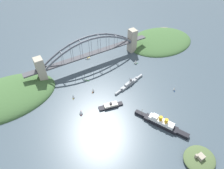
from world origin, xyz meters
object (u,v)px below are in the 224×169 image
Objects in this scene: ocean_liner at (161,123)px; small_boat_2 at (73,96)px; harbor_arch_bridge at (91,53)px; small_boat_1 at (87,80)px; fort_island_mid_harbor at (199,159)px; small_boat_0 at (93,90)px; small_boat_3 at (136,62)px; small_boat_4 at (81,112)px; seaplane_taxiing_near_bridge at (88,58)px; small_boat_5 at (174,89)px; harbor_ferry_steamer at (111,106)px; naval_cruiser at (129,84)px.

ocean_liner is 9.24× the size of small_boat_2.
harbor_arch_bridge is 29.52× the size of small_boat_1.
fort_island_mid_harbor is 189.50m from small_boat_0.
small_boat_1 is 0.88× the size of small_boat_3.
small_boat_1 is 0.92× the size of small_boat_4.
small_boat_5 reaches higher than seaplane_taxiing_near_bridge.
small_boat_4 is (97.05, -146.28, 0.59)m from fort_island_mid_harbor.
small_boat_1 is at bearing -75.33° from fort_island_mid_harbor.
small_boat_4 is at bearing 57.74° from small_boat_1.
harbor_arch_bridge is 81.31m from small_boat_0.
small_boat_0 is at bearing -79.24° from harbor_ferry_steamer.
harbor_ferry_steamer is (24.43, 115.45, -24.22)m from harbor_arch_bridge.
naval_cruiser is 7.40× the size of small_boat_4.
harbor_arch_bridge reaches higher than small_boat_0.
seaplane_taxiing_near_bridge reaches higher than small_boat_1.
ocean_liner is at bearing 123.48° from harbor_ferry_steamer.
seaplane_taxiing_near_bridge is at bearing -110.38° from small_boat_0.
naval_cruiser is at bearing -153.97° from harbor_ferry_steamer.
small_boat_5 is (-87.57, 162.99, 2.02)m from seaplane_taxiing_near_bridge.
small_boat_2 is (34.94, -4.15, 0.04)m from small_boat_0.
small_boat_4 is (101.90, 16.00, 1.45)m from naval_cruiser.
fort_island_mid_harbor is 4.26× the size of small_boat_3.
fort_island_mid_harbor is 4.33× the size of seaplane_taxiing_near_bridge.
ocean_liner is at bearing 32.54° from small_boat_5.
fort_island_mid_harbor is 4.84× the size of small_boat_1.
small_boat_1 is (60.36, -49.79, -2.26)m from naval_cruiser.
small_boat_1 is at bearing -122.26° from small_boat_4.
ocean_liner is 1.94× the size of harbor_ferry_steamer.
small_boat_4 is at bearing 41.49° from small_boat_0.
seaplane_taxiing_near_bridge is at bearing -117.08° from small_boat_1.
harbor_ferry_steamer is at bearing 79.26° from seaplane_taxiing_near_bridge.
small_boat_2 is at bearing 44.42° from harbor_arch_bridge.
small_boat_4 is (148.50, 61.53, -0.14)m from small_boat_3.
small_boat_2 is at bearing -63.05° from fort_island_mid_harbor.
harbor_arch_bridge reaches higher than small_boat_1.
ocean_liner is 207.64m from seaplane_taxiing_near_bridge.
naval_cruiser is at bearing -95.90° from ocean_liner.
small_boat_1 is at bearing -95.80° from small_boat_0.
small_boat_3 is (-106.97, 4.27, 3.86)m from small_boat_1.
naval_cruiser is 115.10m from seaplane_taxiing_near_bridge.
fort_island_mid_harbor is at bearing 95.01° from seaplane_taxiing_near_bridge.
small_boat_5 is (-58.72, 51.56, 0.83)m from naval_cruiser.
small_boat_5 is at bearing 122.54° from harbor_arch_bridge.
small_boat_5 reaches higher than small_boat_1.
harbor_ferry_steamer is at bearing 78.05° from harbor_arch_bridge.
small_boat_2 is 147.04m from small_boat_3.
ocean_liner is (-20.81, 183.86, -21.65)m from harbor_arch_bridge.
small_boat_5 is (-119.08, 101.36, 3.10)m from small_boat_1.
fort_island_mid_harbor is at bearing 88.29° from naval_cruiser.
small_boat_4 is at bearing -56.44° from fort_island_mid_harbor.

